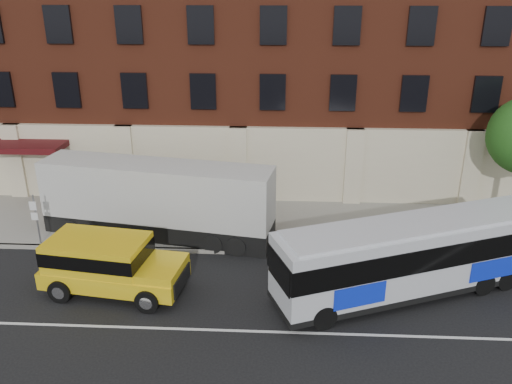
# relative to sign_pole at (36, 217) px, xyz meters

# --- Properties ---
(ground) EXTENTS (120.00, 120.00, 0.00)m
(ground) POSITION_rel_sign_pole_xyz_m (8.50, -6.15, -1.45)
(ground) COLOR black
(ground) RESTS_ON ground
(sidewalk) EXTENTS (60.00, 6.00, 0.15)m
(sidewalk) POSITION_rel_sign_pole_xyz_m (8.50, 2.85, -1.38)
(sidewalk) COLOR gray
(sidewalk) RESTS_ON ground
(kerb) EXTENTS (60.00, 0.25, 0.15)m
(kerb) POSITION_rel_sign_pole_xyz_m (8.50, -0.15, -1.38)
(kerb) COLOR gray
(kerb) RESTS_ON ground
(lane_line) EXTENTS (60.00, 0.12, 0.01)m
(lane_line) POSITION_rel_sign_pole_xyz_m (8.50, -5.65, -1.45)
(lane_line) COLOR silver
(lane_line) RESTS_ON ground
(building) EXTENTS (30.00, 12.10, 15.00)m
(building) POSITION_rel_sign_pole_xyz_m (8.49, 10.77, 6.13)
(building) COLOR maroon
(building) RESTS_ON sidewalk
(sign_pole) EXTENTS (0.30, 0.20, 2.50)m
(sign_pole) POSITION_rel_sign_pole_xyz_m (0.00, 0.00, 0.00)
(sign_pole) COLOR slate
(sign_pole) RESTS_ON ground
(city_bus) EXTENTS (10.96, 6.17, 2.98)m
(city_bus) POSITION_rel_sign_pole_xyz_m (15.80, -2.87, 0.19)
(city_bus) COLOR silver
(city_bus) RESTS_ON ground
(yellow_suv) EXTENTS (5.78, 3.07, 2.16)m
(yellow_suv) POSITION_rel_sign_pole_xyz_m (4.24, -3.34, -0.21)
(yellow_suv) COLOR yellow
(yellow_suv) RESTS_ON ground
(shipping_container) EXTENTS (10.85, 3.98, 3.54)m
(shipping_container) POSITION_rel_sign_pole_xyz_m (5.12, 1.38, 0.30)
(shipping_container) COLOR black
(shipping_container) RESTS_ON ground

